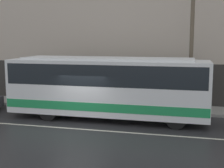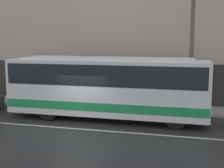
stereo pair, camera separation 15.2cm
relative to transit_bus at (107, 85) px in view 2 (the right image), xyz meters
The scene contains 7 objects.
ground_plane 3.11m from the transit_bus, 113.54° to the right, with size 60.00×60.00×0.00m, color #262628.
sidewalk 3.53m from the transit_bus, 108.95° to the left, with size 60.00×2.23×0.17m.
building_facade 5.78m from the transit_bus, 103.42° to the left, with size 60.00×0.35×12.09m.
lane_stripe 3.10m from the transit_bus, 113.54° to the right, with size 54.00×0.14×0.01m.
transit_bus is the anchor object (origin of this frame).
utility_pole_near 5.37m from the transit_bus, 26.61° to the left, with size 0.23×0.23×7.84m.
pedestrian_waiting 4.41m from the transit_bus, 138.37° to the left, with size 0.36×0.36×1.66m.
Camera 2 is at (5.41, -13.87, 4.38)m, focal length 50.00 mm.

